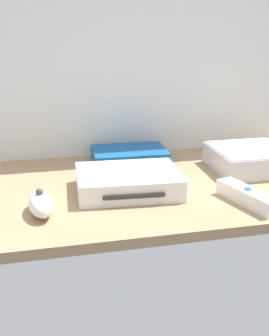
{
  "coord_description": "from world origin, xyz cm",
  "views": [
    {
      "loc": [
        -21.62,
        -91.47,
        35.95
      ],
      "look_at": [
        0.0,
        0.0,
        4.0
      ],
      "focal_mm": 49.81,
      "sensor_mm": 36.0,
      "label": 1
    }
  ],
  "objects_px": {
    "mini_computer": "(249,159)",
    "remote_wand": "(247,196)",
    "network_router": "(129,156)",
    "game_console": "(128,182)",
    "remote_nunchuk": "(40,204)"
  },
  "relations": [
    {
      "from": "mini_computer",
      "to": "remote_wand",
      "type": "xyz_separation_m",
      "value": [
        -0.1,
        -0.19,
        -0.01
      ]
    },
    {
      "from": "network_router",
      "to": "mini_computer",
      "type": "bearing_deg",
      "value": -22.22
    },
    {
      "from": "game_console",
      "to": "network_router",
      "type": "distance_m",
      "value": 0.2
    },
    {
      "from": "network_router",
      "to": "remote_wand",
      "type": "distance_m",
      "value": 0.35
    },
    {
      "from": "mini_computer",
      "to": "remote_wand",
      "type": "relative_size",
      "value": 1.14
    },
    {
      "from": "mini_computer",
      "to": "network_router",
      "type": "bearing_deg",
      "value": 155.58
    },
    {
      "from": "remote_wand",
      "to": "remote_nunchuk",
      "type": "relative_size",
      "value": 1.47
    },
    {
      "from": "mini_computer",
      "to": "remote_wand",
      "type": "distance_m",
      "value": 0.21
    },
    {
      "from": "remote_nunchuk",
      "to": "game_console",
      "type": "bearing_deg",
      "value": 17.16
    },
    {
      "from": "game_console",
      "to": "network_router",
      "type": "bearing_deg",
      "value": 80.73
    },
    {
      "from": "network_router",
      "to": "remote_nunchuk",
      "type": "xyz_separation_m",
      "value": [
        -0.23,
        -0.26,
        0.0
      ]
    },
    {
      "from": "game_console",
      "to": "remote_nunchuk",
      "type": "bearing_deg",
      "value": -153.69
    },
    {
      "from": "network_router",
      "to": "remote_nunchuk",
      "type": "bearing_deg",
      "value": -128.59
    },
    {
      "from": "remote_wand",
      "to": "remote_nunchuk",
      "type": "distance_m",
      "value": 0.4
    },
    {
      "from": "remote_nunchuk",
      "to": "network_router",
      "type": "bearing_deg",
      "value": 44.32
    }
  ]
}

